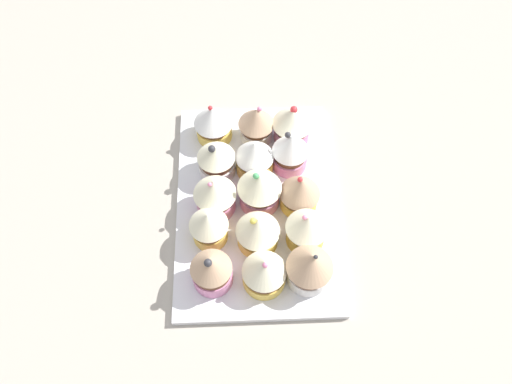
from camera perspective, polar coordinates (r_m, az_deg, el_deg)
ground_plane at (r=81.93cm, az=0.00°, el=-2.00°), size 180.00×180.00×3.00cm
baking_tray at (r=80.09cm, az=0.00°, el=-1.29°), size 37.67×24.86×1.20cm
cupcake_0 at (r=70.75cm, az=6.09°, el=-8.39°), size 6.64×6.64×8.16cm
cupcake_1 at (r=73.63cm, az=5.75°, el=-4.15°), size 6.28×6.28×7.27cm
cupcake_2 at (r=76.30cm, az=4.99°, el=0.02°), size 6.20×6.20×7.63cm
cupcake_3 at (r=80.21cm, az=3.91°, el=4.65°), size 5.85×5.85×7.80cm
cupcake_4 at (r=83.55cm, az=4.12°, el=7.66°), size 6.64×6.64×7.42cm
cupcake_5 at (r=70.81cm, az=0.94°, el=-8.93°), size 6.30×6.30×7.23cm
cupcake_6 at (r=73.14cm, az=0.14°, el=-4.35°), size 6.51×6.51×7.41cm
cupcake_7 at (r=76.01cm, az=0.39°, el=0.38°), size 6.75×6.75×8.07cm
cupcake_8 at (r=79.59cm, az=0.15°, el=4.01°), size 6.11×6.11×7.25cm
cupcake_9 at (r=83.31cm, az=0.03°, el=7.77°), size 5.92×5.92×7.54cm
cupcake_10 at (r=70.85cm, az=-5.07°, el=-8.70°), size 5.87×5.87×7.93cm
cupcake_11 at (r=73.82cm, az=-5.34°, el=-3.81°), size 5.80×5.80×6.93cm
cupcake_12 at (r=76.04cm, az=-4.66°, el=-0.23°), size 6.56×6.56×7.58cm
cupcake_13 at (r=79.83cm, az=-4.51°, el=3.75°), size 6.03×6.03×7.24cm
cupcake_14 at (r=83.98cm, az=-4.84°, el=7.84°), size 6.44×6.44×7.15cm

